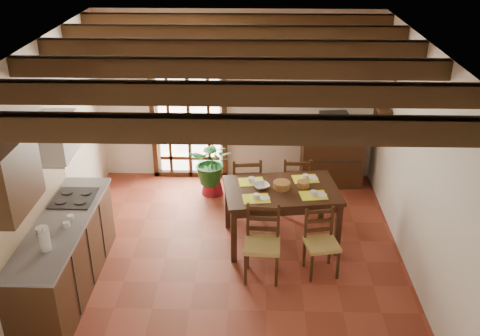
{
  "coord_description": "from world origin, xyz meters",
  "views": [
    {
      "loc": [
        0.27,
        -5.77,
        4.16
      ],
      "look_at": [
        0.1,
        0.4,
        1.15
      ],
      "focal_mm": 40.0,
      "sensor_mm": 36.0,
      "label": 1
    }
  ],
  "objects_px": {
    "dining_table": "(281,195)",
    "sideboard": "(332,160)",
    "chair_near_left": "(262,256)",
    "chair_far_right": "(295,194)",
    "crt_tv": "(335,126)",
    "pendant_lamp": "(285,95)",
    "potted_plant": "(212,161)",
    "kitchen_counter": "(64,254)",
    "chair_near_right": "(321,254)",
    "chair_far_left": "(246,196)"
  },
  "relations": [
    {
      "from": "crt_tv",
      "to": "pendant_lamp",
      "type": "distance_m",
      "value": 2.14
    },
    {
      "from": "chair_near_right",
      "to": "sideboard",
      "type": "distance_m",
      "value": 2.49
    },
    {
      "from": "kitchen_counter",
      "to": "chair_far_left",
      "type": "distance_m",
      "value": 2.78
    },
    {
      "from": "kitchen_counter",
      "to": "potted_plant",
      "type": "bearing_deg",
      "value": 57.1
    },
    {
      "from": "kitchen_counter",
      "to": "chair_near_left",
      "type": "relative_size",
      "value": 2.38
    },
    {
      "from": "sideboard",
      "to": "chair_far_left",
      "type": "bearing_deg",
      "value": -144.4
    },
    {
      "from": "sideboard",
      "to": "pendant_lamp",
      "type": "height_order",
      "value": "pendant_lamp"
    },
    {
      "from": "chair_far_right",
      "to": "pendant_lamp",
      "type": "height_order",
      "value": "pendant_lamp"
    },
    {
      "from": "chair_near_right",
      "to": "potted_plant",
      "type": "xyz_separation_m",
      "value": [
        -1.51,
        2.05,
        0.3
      ]
    },
    {
      "from": "chair_near_left",
      "to": "crt_tv",
      "type": "relative_size",
      "value": 2.0
    },
    {
      "from": "dining_table",
      "to": "chair_near_right",
      "type": "bearing_deg",
      "value": -64.05
    },
    {
      "from": "chair_far_left",
      "to": "chair_far_right",
      "type": "distance_m",
      "value": 0.75
    },
    {
      "from": "chair_near_left",
      "to": "potted_plant",
      "type": "xyz_separation_m",
      "value": [
        -0.78,
        2.15,
        0.27
      ]
    },
    {
      "from": "chair_near_left",
      "to": "chair_near_right",
      "type": "xyz_separation_m",
      "value": [
        0.74,
        0.1,
        -0.03
      ]
    },
    {
      "from": "chair_near_left",
      "to": "pendant_lamp",
      "type": "bearing_deg",
      "value": 77.32
    },
    {
      "from": "kitchen_counter",
      "to": "chair_near_left",
      "type": "height_order",
      "value": "kitchen_counter"
    },
    {
      "from": "crt_tv",
      "to": "chair_far_left",
      "type": "bearing_deg",
      "value": -148.02
    },
    {
      "from": "dining_table",
      "to": "chair_near_right",
      "type": "distance_m",
      "value": 0.96
    },
    {
      "from": "chair_near_right",
      "to": "sideboard",
      "type": "xyz_separation_m",
      "value": [
        0.43,
        2.45,
        0.15
      ]
    },
    {
      "from": "dining_table",
      "to": "sideboard",
      "type": "height_order",
      "value": "sideboard"
    },
    {
      "from": "chair_far_left",
      "to": "dining_table",
      "type": "bearing_deg",
      "value": 119.05
    },
    {
      "from": "chair_near_right",
      "to": "crt_tv",
      "type": "distance_m",
      "value": 2.59
    },
    {
      "from": "chair_far_right",
      "to": "kitchen_counter",
      "type": "bearing_deg",
      "value": 33.46
    },
    {
      "from": "chair_near_left",
      "to": "chair_far_right",
      "type": "distance_m",
      "value": 1.7
    },
    {
      "from": "chair_near_left",
      "to": "pendant_lamp",
      "type": "height_order",
      "value": "pendant_lamp"
    },
    {
      "from": "pendant_lamp",
      "to": "chair_near_left",
      "type": "bearing_deg",
      "value": -105.91
    },
    {
      "from": "sideboard",
      "to": "crt_tv",
      "type": "relative_size",
      "value": 2.1
    },
    {
      "from": "chair_near_left",
      "to": "pendant_lamp",
      "type": "distance_m",
      "value": 2.02
    },
    {
      "from": "kitchen_counter",
      "to": "potted_plant",
      "type": "distance_m",
      "value": 2.89
    },
    {
      "from": "dining_table",
      "to": "crt_tv",
      "type": "height_order",
      "value": "crt_tv"
    },
    {
      "from": "dining_table",
      "to": "crt_tv",
      "type": "xyz_separation_m",
      "value": [
        0.91,
        1.73,
        0.33
      ]
    },
    {
      "from": "kitchen_counter",
      "to": "sideboard",
      "type": "xyz_separation_m",
      "value": [
        3.52,
        2.83,
        -0.05
      ]
    },
    {
      "from": "kitchen_counter",
      "to": "chair_far_right",
      "type": "xyz_separation_m",
      "value": [
        2.87,
        1.89,
        -0.18
      ]
    },
    {
      "from": "chair_far_right",
      "to": "sideboard",
      "type": "xyz_separation_m",
      "value": [
        0.65,
        0.93,
        0.13
      ]
    },
    {
      "from": "dining_table",
      "to": "sideboard",
      "type": "distance_m",
      "value": 1.99
    },
    {
      "from": "chair_near_right",
      "to": "potted_plant",
      "type": "height_order",
      "value": "potted_plant"
    },
    {
      "from": "chair_near_right",
      "to": "potted_plant",
      "type": "relative_size",
      "value": 0.44
    },
    {
      "from": "dining_table",
      "to": "chair_far_right",
      "type": "xyz_separation_m",
      "value": [
        0.26,
        0.81,
        -0.42
      ]
    },
    {
      "from": "crt_tv",
      "to": "potted_plant",
      "type": "distance_m",
      "value": 2.04
    },
    {
      "from": "crt_tv",
      "to": "chair_near_left",
      "type": "bearing_deg",
      "value": -119.27
    },
    {
      "from": "kitchen_counter",
      "to": "pendant_lamp",
      "type": "height_order",
      "value": "pendant_lamp"
    },
    {
      "from": "chair_far_left",
      "to": "potted_plant",
      "type": "relative_size",
      "value": 0.5
    },
    {
      "from": "sideboard",
      "to": "pendant_lamp",
      "type": "relative_size",
      "value": 1.17
    },
    {
      "from": "chair_near_left",
      "to": "chair_far_left",
      "type": "xyz_separation_m",
      "value": [
        -0.22,
        1.51,
        0.0
      ]
    },
    {
      "from": "chair_far_right",
      "to": "potted_plant",
      "type": "relative_size",
      "value": 0.48
    },
    {
      "from": "sideboard",
      "to": "crt_tv",
      "type": "distance_m",
      "value": 0.61
    },
    {
      "from": "chair_near_left",
      "to": "dining_table",
      "type": "bearing_deg",
      "value": 75.47
    },
    {
      "from": "kitchen_counter",
      "to": "chair_far_right",
      "type": "height_order",
      "value": "kitchen_counter"
    },
    {
      "from": "chair_near_right",
      "to": "chair_far_right",
      "type": "bearing_deg",
      "value": 86.58
    },
    {
      "from": "chair_near_left",
      "to": "sideboard",
      "type": "bearing_deg",
      "value": 68.58
    }
  ]
}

